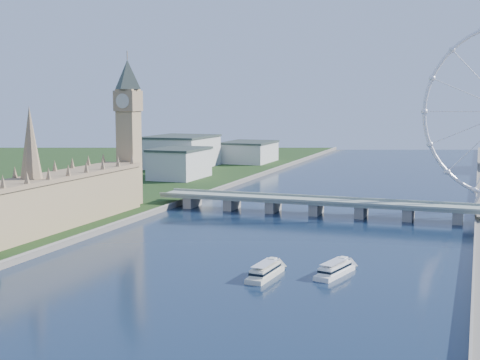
% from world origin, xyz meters
% --- Properties ---
extents(parliament_range, '(24.00, 200.00, 70.00)m').
position_xyz_m(parliament_range, '(-128.00, 170.00, 18.48)').
color(parliament_range, tan).
rests_on(parliament_range, ground).
extents(big_ben, '(20.02, 20.02, 110.00)m').
position_xyz_m(big_ben, '(-128.00, 278.00, 66.57)').
color(big_ben, tan).
rests_on(big_ben, ground).
extents(westminster_bridge, '(220.00, 22.00, 9.50)m').
position_xyz_m(westminster_bridge, '(0.00, 300.00, 6.63)').
color(westminster_bridge, gray).
rests_on(westminster_bridge, ground).
extents(city_skyline, '(505.00, 280.00, 32.00)m').
position_xyz_m(city_skyline, '(39.22, 560.08, 16.96)').
color(city_skyline, beige).
rests_on(city_skyline, ground).
extents(tour_boat_near, '(10.25, 31.34, 6.82)m').
position_xyz_m(tour_boat_near, '(15.64, 137.50, 0.00)').
color(tour_boat_near, beige).
rests_on(tour_boat_near, ground).
extents(tour_boat_far, '(14.79, 31.11, 6.66)m').
position_xyz_m(tour_boat_far, '(43.29, 150.96, 0.00)').
color(tour_boat_far, white).
rests_on(tour_boat_far, ground).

